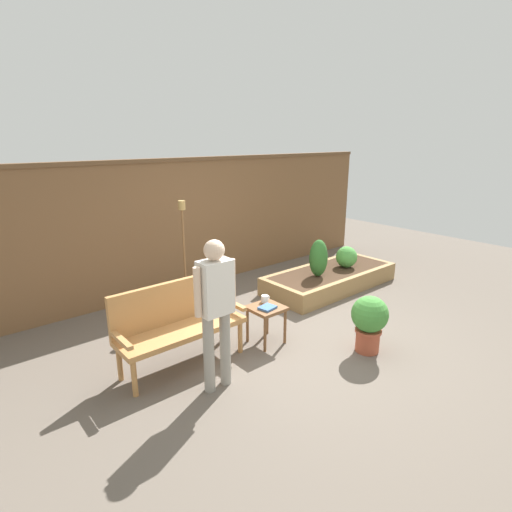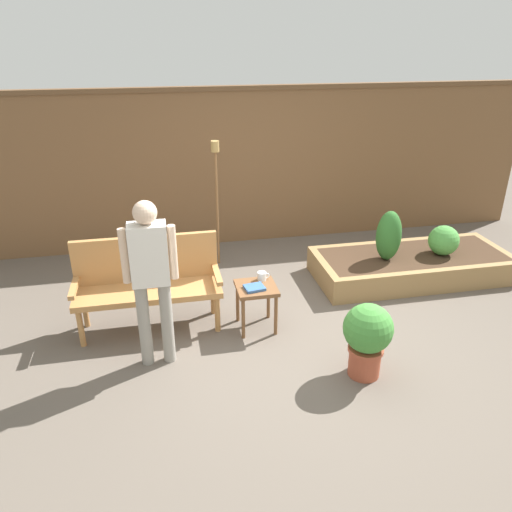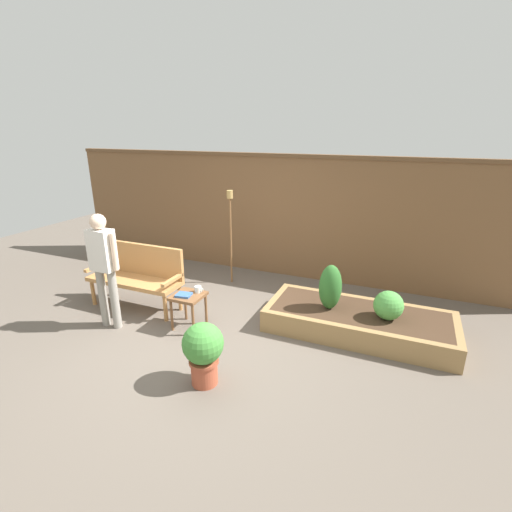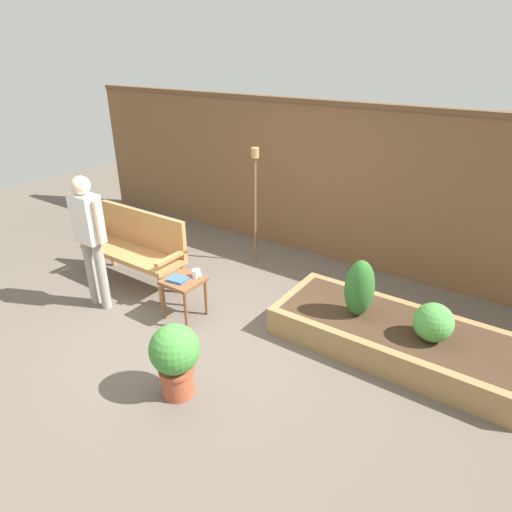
{
  "view_description": "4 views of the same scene",
  "coord_description": "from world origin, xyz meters",
  "px_view_note": "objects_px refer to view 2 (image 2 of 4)",
  "views": [
    {
      "loc": [
        -3.37,
        -3.16,
        2.47
      ],
      "look_at": [
        0.09,
        0.93,
        0.89
      ],
      "focal_mm": 28.4,
      "sensor_mm": 36.0,
      "label": 1
    },
    {
      "loc": [
        -1.21,
        -4.01,
        2.79
      ],
      "look_at": [
        -0.21,
        0.83,
        0.54
      ],
      "focal_mm": 34.52,
      "sensor_mm": 36.0,
      "label": 2
    },
    {
      "loc": [
        2.23,
        -3.54,
        2.56
      ],
      "look_at": [
        0.43,
        0.76,
        0.96
      ],
      "focal_mm": 26.07,
      "sensor_mm": 36.0,
      "label": 3
    },
    {
      "loc": [
        2.7,
        -2.76,
        2.77
      ],
      "look_at": [
        0.13,
        0.98,
        0.59
      ],
      "focal_mm": 30.64,
      "sensor_mm": 36.0,
      "label": 4
    }
  ],
  "objects_px": {
    "side_table": "(256,293)",
    "shrub_far_corner": "(444,240)",
    "cup_on_table": "(262,276)",
    "tiki_torch": "(216,181)",
    "person_by_bench": "(151,271)",
    "garden_bench": "(148,277)",
    "potted_boxwood": "(367,336)",
    "shrub_near_bench": "(389,236)",
    "book_on_table": "(254,288)"
  },
  "relations": [
    {
      "from": "person_by_bench",
      "to": "tiki_torch",
      "type": "bearing_deg",
      "value": 67.5
    },
    {
      "from": "garden_bench",
      "to": "shrub_far_corner",
      "type": "distance_m",
      "value": 3.55
    },
    {
      "from": "cup_on_table",
      "to": "book_on_table",
      "type": "distance_m",
      "value": 0.21
    },
    {
      "from": "potted_boxwood",
      "to": "garden_bench",
      "type": "bearing_deg",
      "value": 146.12
    },
    {
      "from": "book_on_table",
      "to": "garden_bench",
      "type": "bearing_deg",
      "value": 152.33
    },
    {
      "from": "garden_bench",
      "to": "shrub_far_corner",
      "type": "height_order",
      "value": "garden_bench"
    },
    {
      "from": "garden_bench",
      "to": "book_on_table",
      "type": "bearing_deg",
      "value": -18.59
    },
    {
      "from": "potted_boxwood",
      "to": "shrub_near_bench",
      "type": "bearing_deg",
      "value": 59.77
    },
    {
      "from": "garden_bench",
      "to": "cup_on_table",
      "type": "relative_size",
      "value": 11.32
    },
    {
      "from": "tiki_torch",
      "to": "cup_on_table",
      "type": "bearing_deg",
      "value": -80.38
    },
    {
      "from": "book_on_table",
      "to": "potted_boxwood",
      "type": "distance_m",
      "value": 1.21
    },
    {
      "from": "garden_bench",
      "to": "side_table",
      "type": "bearing_deg",
      "value": -15.44
    },
    {
      "from": "cup_on_table",
      "to": "person_by_bench",
      "type": "distance_m",
      "value": 1.27
    },
    {
      "from": "potted_boxwood",
      "to": "person_by_bench",
      "type": "distance_m",
      "value": 1.94
    },
    {
      "from": "side_table",
      "to": "potted_boxwood",
      "type": "relative_size",
      "value": 0.69
    },
    {
      "from": "cup_on_table",
      "to": "potted_boxwood",
      "type": "relative_size",
      "value": 0.18
    },
    {
      "from": "tiki_torch",
      "to": "book_on_table",
      "type": "bearing_deg",
      "value": -85.26
    },
    {
      "from": "garden_bench",
      "to": "person_by_bench",
      "type": "relative_size",
      "value": 0.92
    },
    {
      "from": "cup_on_table",
      "to": "potted_boxwood",
      "type": "xyz_separation_m",
      "value": [
        0.7,
        -1.06,
        -0.12
      ]
    },
    {
      "from": "tiki_torch",
      "to": "side_table",
      "type": "bearing_deg",
      "value": -84.05
    },
    {
      "from": "cup_on_table",
      "to": "shrub_far_corner",
      "type": "xyz_separation_m",
      "value": [
        2.38,
        0.57,
        -0.04
      ]
    },
    {
      "from": "shrub_near_bench",
      "to": "shrub_far_corner",
      "type": "relative_size",
      "value": 1.66
    },
    {
      "from": "side_table",
      "to": "shrub_near_bench",
      "type": "height_order",
      "value": "shrub_near_bench"
    },
    {
      "from": "garden_bench",
      "to": "tiki_torch",
      "type": "relative_size",
      "value": 0.9
    },
    {
      "from": "shrub_near_bench",
      "to": "cup_on_table",
      "type": "bearing_deg",
      "value": -160.9
    },
    {
      "from": "side_table",
      "to": "cup_on_table",
      "type": "relative_size",
      "value": 3.77
    },
    {
      "from": "cup_on_table",
      "to": "potted_boxwood",
      "type": "distance_m",
      "value": 1.28
    },
    {
      "from": "book_on_table",
      "to": "person_by_bench",
      "type": "height_order",
      "value": "person_by_bench"
    },
    {
      "from": "book_on_table",
      "to": "tiki_torch",
      "type": "distance_m",
      "value": 1.79
    },
    {
      "from": "book_on_table",
      "to": "tiki_torch",
      "type": "xyz_separation_m",
      "value": [
        -0.14,
        1.68,
        0.62
      ]
    },
    {
      "from": "shrub_near_bench",
      "to": "person_by_bench",
      "type": "distance_m",
      "value": 2.96
    },
    {
      "from": "book_on_table",
      "to": "person_by_bench",
      "type": "bearing_deg",
      "value": -170.35
    },
    {
      "from": "potted_boxwood",
      "to": "tiki_torch",
      "type": "distance_m",
      "value": 2.83
    },
    {
      "from": "garden_bench",
      "to": "cup_on_table",
      "type": "xyz_separation_m",
      "value": [
        1.14,
        -0.17,
        -0.02
      ]
    },
    {
      "from": "cup_on_table",
      "to": "shrub_near_bench",
      "type": "xyz_separation_m",
      "value": [
        1.65,
        0.57,
        0.08
      ]
    },
    {
      "from": "cup_on_table",
      "to": "shrub_far_corner",
      "type": "relative_size",
      "value": 0.35
    },
    {
      "from": "cup_on_table",
      "to": "tiki_torch",
      "type": "xyz_separation_m",
      "value": [
        -0.25,
        1.5,
        0.59
      ]
    },
    {
      "from": "tiki_torch",
      "to": "person_by_bench",
      "type": "height_order",
      "value": "tiki_torch"
    },
    {
      "from": "cup_on_table",
      "to": "garden_bench",
      "type": "bearing_deg",
      "value": 171.49
    },
    {
      "from": "shrub_near_bench",
      "to": "tiki_torch",
      "type": "relative_size",
      "value": 0.38
    },
    {
      "from": "book_on_table",
      "to": "potted_boxwood",
      "type": "xyz_separation_m",
      "value": [
        0.81,
        -0.89,
        -0.09
      ]
    },
    {
      "from": "person_by_bench",
      "to": "garden_bench",
      "type": "bearing_deg",
      "value": 94.83
    },
    {
      "from": "side_table",
      "to": "shrub_far_corner",
      "type": "xyz_separation_m",
      "value": [
        2.47,
        0.69,
        0.09
      ]
    },
    {
      "from": "shrub_near_bench",
      "to": "shrub_far_corner",
      "type": "bearing_deg",
      "value": 0.0
    },
    {
      "from": "garden_bench",
      "to": "book_on_table",
      "type": "relative_size",
      "value": 7.51
    },
    {
      "from": "side_table",
      "to": "cup_on_table",
      "type": "bearing_deg",
      "value": 54.76
    },
    {
      "from": "shrub_far_corner",
      "to": "person_by_bench",
      "type": "xyz_separation_m",
      "value": [
        -3.47,
        -1.08,
        0.45
      ]
    },
    {
      "from": "cup_on_table",
      "to": "book_on_table",
      "type": "bearing_deg",
      "value": -123.51
    },
    {
      "from": "book_on_table",
      "to": "shrub_far_corner",
      "type": "height_order",
      "value": "shrub_far_corner"
    },
    {
      "from": "shrub_near_bench",
      "to": "person_by_bench",
      "type": "height_order",
      "value": "person_by_bench"
    }
  ]
}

